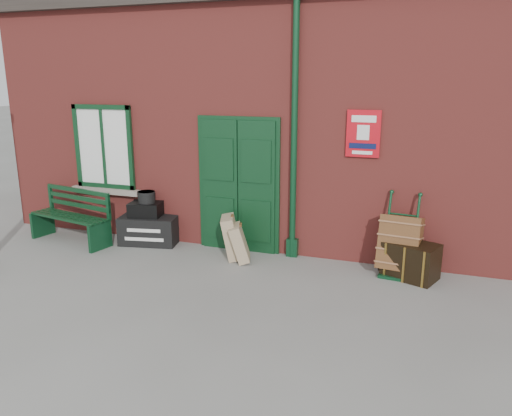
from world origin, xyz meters
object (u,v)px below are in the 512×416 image
at_px(houdini_trunk, 149,230).
at_px(dark_trunk, 411,261).
at_px(porter_trolley, 400,244).
at_px(bench, 72,215).

distance_m(houdini_trunk, dark_trunk, 4.45).
xyz_separation_m(houdini_trunk, dark_trunk, (4.45, -0.13, 0.02)).
bearing_deg(porter_trolley, dark_trunk, -25.08).
relative_size(bench, houdini_trunk, 1.67).
bearing_deg(bench, porter_trolley, 15.00).
distance_m(bench, dark_trunk, 5.81).
distance_m(porter_trolley, dark_trunk, 0.29).
height_order(houdini_trunk, dark_trunk, dark_trunk).
bearing_deg(houdini_trunk, porter_trolley, -11.49).
bearing_deg(bench, houdini_trunk, 26.10).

